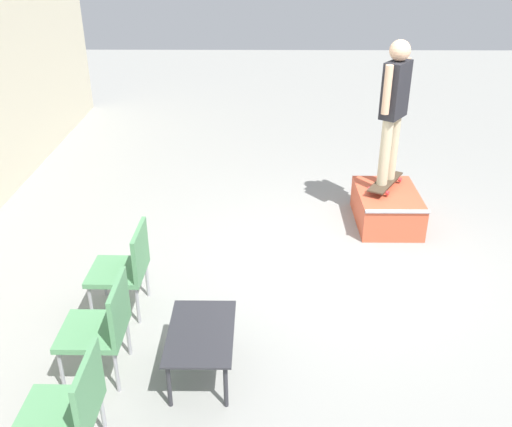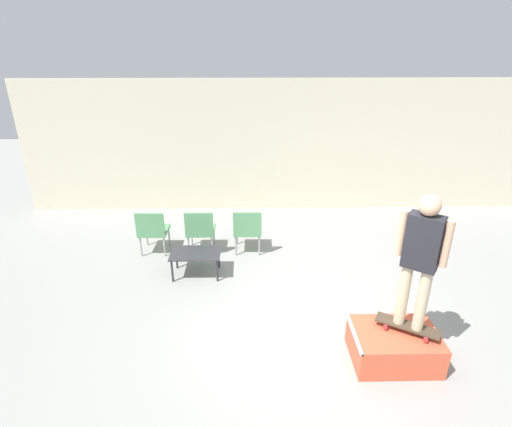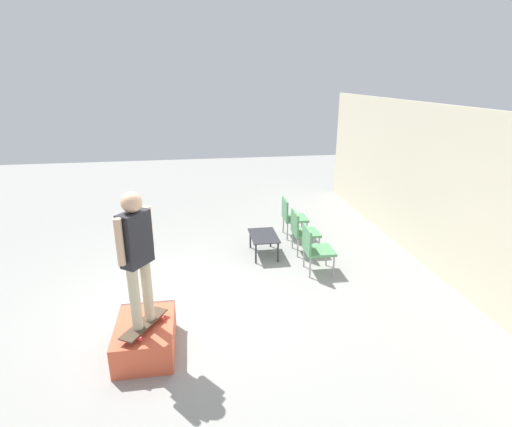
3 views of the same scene
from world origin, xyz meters
name	(u,v)px [view 1 (image 1 of 3)]	position (x,y,z in m)	size (l,w,h in m)	color
ground_plane	(348,261)	(0.00, 0.00, 0.00)	(24.00, 24.00, 0.00)	gray
skate_ramp_box	(387,208)	(0.95, -0.60, 0.21)	(1.07, 0.74, 0.44)	#DB5638
skateboard_on_ramp	(385,182)	(1.08, -0.58, 0.50)	(0.76, 0.56, 0.07)	#473828
person_skater	(394,102)	(1.08, -0.58, 1.52)	(0.48, 0.38, 1.72)	#C6B793
coffee_table	(201,337)	(-1.78, 1.46, 0.37)	(0.85, 0.54, 0.43)	#2D2D33
patio_chair_left	(69,407)	(-2.66, 2.25, 0.50)	(0.53, 0.53, 0.88)	#99999E
patio_chair_center	(103,324)	(-1.78, 2.25, 0.50)	(0.52, 0.52, 0.88)	#99999E
patio_chair_right	(126,265)	(-0.89, 2.25, 0.50)	(0.53, 0.53, 0.88)	#99999E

